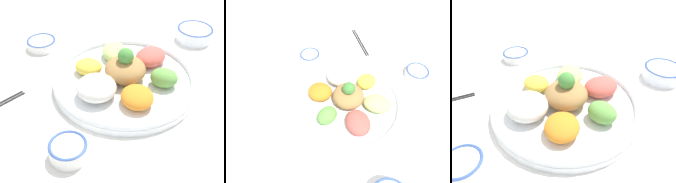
# 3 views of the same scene
# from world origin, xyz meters

# --- Properties ---
(ground_plane) EXTENTS (2.40, 2.40, 0.00)m
(ground_plane) POSITION_xyz_m (0.00, 0.00, 0.00)
(ground_plane) COLOR white
(salad_platter) EXTENTS (0.40, 0.40, 0.12)m
(salad_platter) POSITION_xyz_m (0.03, -0.03, 0.03)
(salad_platter) COLOR white
(salad_platter) RESTS_ON ground_plane
(sauce_bowl_red) EXTENTS (0.12, 0.12, 0.04)m
(sauce_bowl_red) POSITION_xyz_m (-0.26, -0.22, 0.02)
(sauce_bowl_red) COLOR white
(sauce_bowl_red) RESTS_ON ground_plane
(rice_bowl_blue) EXTENTS (0.09, 0.09, 0.03)m
(rice_bowl_blue) POSITION_xyz_m (0.24, -0.28, 0.02)
(rice_bowl_blue) COLOR white
(rice_bowl_blue) RESTS_ON ground_plane
(sauce_bowl_dark) EXTENTS (0.09, 0.09, 0.04)m
(sauce_bowl_dark) POSITION_xyz_m (0.21, 0.18, 0.02)
(sauce_bowl_dark) COLOR white
(sauce_bowl_dark) RESTS_ON ground_plane
(serving_spoon_main) EXTENTS (0.10, 0.08, 0.01)m
(serving_spoon_main) POSITION_xyz_m (0.26, -0.43, 0.00)
(serving_spoon_main) COLOR silver
(serving_spoon_main) RESTS_ON ground_plane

